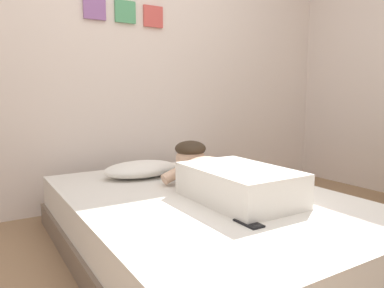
{
  "coord_description": "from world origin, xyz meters",
  "views": [
    {
      "loc": [
        -1.1,
        -1.18,
        0.9
      ],
      "look_at": [
        0.11,
        0.78,
        0.59
      ],
      "focal_mm": 33.96,
      "sensor_mm": 36.0,
      "label": 1
    }
  ],
  "objects_px": {
    "bed": "(205,224)",
    "coffee_cup": "(182,174)",
    "person_lying": "(224,176)",
    "cell_phone": "(249,223)",
    "pillow": "(141,169)"
  },
  "relations": [
    {
      "from": "cell_phone",
      "to": "pillow",
      "type": "bearing_deg",
      "value": 91.63
    },
    {
      "from": "bed",
      "to": "coffee_cup",
      "type": "xyz_separation_m",
      "value": [
        0.07,
        0.39,
        0.21
      ]
    },
    {
      "from": "pillow",
      "to": "person_lying",
      "type": "distance_m",
      "value": 0.7
    },
    {
      "from": "bed",
      "to": "cell_phone",
      "type": "distance_m",
      "value": 0.53
    },
    {
      "from": "bed",
      "to": "pillow",
      "type": "relative_size",
      "value": 3.88
    },
    {
      "from": "coffee_cup",
      "to": "cell_phone",
      "type": "relative_size",
      "value": 0.89
    },
    {
      "from": "bed",
      "to": "cell_phone",
      "type": "relative_size",
      "value": 14.42
    },
    {
      "from": "person_lying",
      "to": "coffee_cup",
      "type": "height_order",
      "value": "person_lying"
    },
    {
      "from": "cell_phone",
      "to": "coffee_cup",
      "type": "bearing_deg",
      "value": 79.47
    },
    {
      "from": "coffee_cup",
      "to": "person_lying",
      "type": "bearing_deg",
      "value": -86.9
    },
    {
      "from": "pillow",
      "to": "cell_phone",
      "type": "relative_size",
      "value": 3.71
    },
    {
      "from": "cell_phone",
      "to": "person_lying",
      "type": "bearing_deg",
      "value": 67.07
    },
    {
      "from": "bed",
      "to": "coffee_cup",
      "type": "relative_size",
      "value": 16.15
    },
    {
      "from": "coffee_cup",
      "to": "cell_phone",
      "type": "xyz_separation_m",
      "value": [
        -0.16,
        -0.88,
        -0.03
      ]
    },
    {
      "from": "person_lying",
      "to": "coffee_cup",
      "type": "relative_size",
      "value": 7.36
    }
  ]
}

